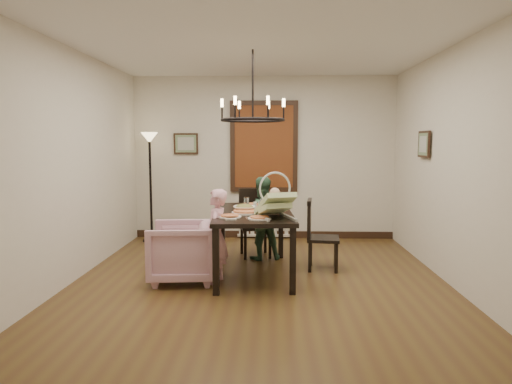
# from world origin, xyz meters

# --- Properties ---
(room_shell) EXTENTS (4.51, 5.00, 2.81)m
(room_shell) POSITION_xyz_m (0.00, 0.37, 1.40)
(room_shell) COLOR #51351B
(room_shell) RESTS_ON ground
(dining_table) EXTENTS (1.07, 1.77, 0.80)m
(dining_table) POSITION_xyz_m (-0.10, 0.27, 0.72)
(dining_table) COLOR black
(dining_table) RESTS_ON room_shell
(chair_far) EXTENTS (0.52, 0.52, 1.00)m
(chair_far) POSITION_xyz_m (-0.09, 1.19, 0.50)
(chair_far) COLOR black
(chair_far) RESTS_ON room_shell
(chair_right) EXTENTS (0.46, 0.46, 0.94)m
(chair_right) POSITION_xyz_m (0.82, 0.52, 0.47)
(chair_right) COLOR black
(chair_right) RESTS_ON room_shell
(armchair) EXTENTS (0.86, 0.84, 0.72)m
(armchair) POSITION_xyz_m (-0.94, -0.04, 0.36)
(armchair) COLOR #D8A5B8
(armchair) RESTS_ON room_shell
(elderly_woman) EXTENTS (0.25, 0.36, 0.94)m
(elderly_woman) POSITION_xyz_m (-0.52, -0.10, 0.47)
(elderly_woman) COLOR #E6A2B2
(elderly_woman) RESTS_ON room_shell
(seated_man) EXTENTS (0.56, 0.48, 0.99)m
(seated_man) POSITION_xyz_m (-0.01, 1.03, 0.49)
(seated_man) COLOR #375D42
(seated_man) RESTS_ON room_shell
(baby_bouncer) EXTENTS (0.57, 0.67, 0.37)m
(baby_bouncer) POSITION_xyz_m (0.18, -0.19, 0.99)
(baby_bouncer) COLOR beige
(baby_bouncer) RESTS_ON dining_table
(salad_bowl) EXTENTS (0.34, 0.34, 0.08)m
(salad_bowl) POSITION_xyz_m (-0.20, 0.30, 0.85)
(salad_bowl) COLOR white
(salad_bowl) RESTS_ON dining_table
(pizza_platter) EXTENTS (0.35, 0.35, 0.04)m
(pizza_platter) POSITION_xyz_m (-0.17, 0.13, 0.82)
(pizza_platter) COLOR tan
(pizza_platter) RESTS_ON dining_table
(drinking_glass) EXTENTS (0.06, 0.06, 0.13)m
(drinking_glass) POSITION_xyz_m (0.02, 0.20, 0.87)
(drinking_glass) COLOR silver
(drinking_glass) RESTS_ON dining_table
(window_blinds) EXTENTS (1.00, 0.03, 1.40)m
(window_blinds) POSITION_xyz_m (0.00, 2.46, 1.60)
(window_blinds) COLOR brown
(window_blinds) RESTS_ON room_shell
(radiator) EXTENTS (0.92, 0.12, 0.62)m
(radiator) POSITION_xyz_m (0.00, 2.48, 0.35)
(radiator) COLOR silver
(radiator) RESTS_ON room_shell
(picture_back) EXTENTS (0.42, 0.03, 0.36)m
(picture_back) POSITION_xyz_m (-1.35, 2.47, 1.65)
(picture_back) COLOR black
(picture_back) RESTS_ON room_shell
(picture_right) EXTENTS (0.03, 0.42, 0.36)m
(picture_right) POSITION_xyz_m (2.21, 0.90, 1.65)
(picture_right) COLOR black
(picture_right) RESTS_ON room_shell
(floor_lamp) EXTENTS (0.30, 0.30, 1.80)m
(floor_lamp) POSITION_xyz_m (-1.90, 2.15, 0.90)
(floor_lamp) COLOR black
(floor_lamp) RESTS_ON room_shell
(chandelier) EXTENTS (0.80, 0.80, 0.04)m
(chandelier) POSITION_xyz_m (-0.10, 0.27, 1.95)
(chandelier) COLOR black
(chandelier) RESTS_ON room_shell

